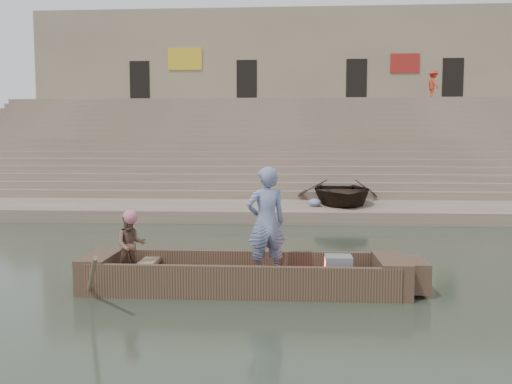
# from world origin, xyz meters

# --- Properties ---
(ground) EXTENTS (120.00, 120.00, 0.00)m
(ground) POSITION_xyz_m (0.00, 0.00, 0.00)
(ground) COLOR #2B3427
(ground) RESTS_ON ground
(lower_landing) EXTENTS (32.00, 4.00, 0.40)m
(lower_landing) POSITION_xyz_m (0.00, 8.00, 0.20)
(lower_landing) COLOR gray
(lower_landing) RESTS_ON ground
(mid_landing) EXTENTS (32.00, 3.00, 2.80)m
(mid_landing) POSITION_xyz_m (0.00, 15.50, 1.40)
(mid_landing) COLOR gray
(mid_landing) RESTS_ON ground
(upper_landing) EXTENTS (32.00, 3.00, 5.20)m
(upper_landing) POSITION_xyz_m (0.00, 22.50, 2.60)
(upper_landing) COLOR gray
(upper_landing) RESTS_ON ground
(ghat_steps) EXTENTS (32.00, 11.00, 5.20)m
(ghat_steps) POSITION_xyz_m (0.00, 17.19, 1.80)
(ghat_steps) COLOR gray
(ghat_steps) RESTS_ON ground
(building_wall) EXTENTS (32.00, 5.07, 11.20)m
(building_wall) POSITION_xyz_m (0.00, 26.50, 5.60)
(building_wall) COLOR gray
(building_wall) RESTS_ON ground
(main_rowboat) EXTENTS (5.00, 1.30, 0.22)m
(main_rowboat) POSITION_xyz_m (-0.03, -1.46, 0.11)
(main_rowboat) COLOR brown
(main_rowboat) RESTS_ON ground
(rowboat_trim) EXTENTS (6.04, 2.63, 1.77)m
(rowboat_trim) POSITION_xyz_m (0.17, -1.46, 0.31)
(rowboat_trim) COLOR brown
(rowboat_trim) RESTS_ON ground
(standing_man) EXTENTS (0.82, 0.68, 1.94)m
(standing_man) POSITION_xyz_m (0.36, -1.46, 1.19)
(standing_man) COLOR navy
(standing_man) RESTS_ON main_rowboat
(rowing_man) EXTENTS (0.65, 0.58, 1.10)m
(rowing_man) POSITION_xyz_m (-2.03, -1.47, 0.77)
(rowing_man) COLOR #236A4F
(rowing_man) RESTS_ON main_rowboat
(television) EXTENTS (0.46, 0.42, 0.40)m
(television) POSITION_xyz_m (1.60, -1.46, 0.42)
(television) COLOR slate
(television) RESTS_ON main_rowboat
(beached_rowboat) EXTENTS (3.05, 4.26, 0.88)m
(beached_rowboat) POSITION_xyz_m (2.62, 8.55, 0.84)
(beached_rowboat) COLOR #2D2116
(beached_rowboat) RESTS_ON lower_landing
(pedestrian) EXTENTS (0.79, 1.18, 1.71)m
(pedestrian) POSITION_xyz_m (9.30, 22.06, 6.05)
(pedestrian) COLOR #B8391F
(pedestrian) RESTS_ON upper_landing
(cloth_bundles) EXTENTS (19.61, 3.00, 0.26)m
(cloth_bundles) POSITION_xyz_m (-2.18, 7.58, 0.53)
(cloth_bundles) COLOR #3F5999
(cloth_bundles) RESTS_ON lower_landing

